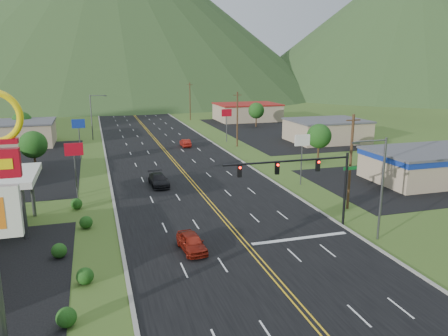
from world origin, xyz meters
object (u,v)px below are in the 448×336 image
object	(u,v)px
streetlight_west	(93,114)
traffic_signal	(307,173)
car_red_near	(192,243)
car_dark_mid	(159,180)
car_red_far	(185,143)
streetlight_east	(379,182)

from	to	relation	value
streetlight_west	traffic_signal	bearing A→B (deg)	-72.03
car_red_near	car_dark_mid	xyz separation A→B (m)	(0.30, 20.20, 0.01)
streetlight_west	car_dark_mid	bearing A→B (deg)	-79.01
streetlight_west	car_red_near	world-z (taller)	streetlight_west
car_red_near	car_red_far	distance (m)	46.11
streetlight_west	car_dark_mid	size ratio (longest dim) A/B	1.76
traffic_signal	car_red_near	distance (m)	12.20
streetlight_west	car_red_near	size ratio (longest dim) A/B	2.09
car_red_far	streetlight_east	bearing A→B (deg)	98.81
traffic_signal	car_dark_mid	distance (m)	21.87
traffic_signal	streetlight_west	bearing A→B (deg)	107.97
traffic_signal	streetlight_east	size ratio (longest dim) A/B	1.46
streetlight_west	car_red_far	bearing A→B (deg)	-38.19
streetlight_east	streetlight_west	distance (m)	64.21
streetlight_east	traffic_signal	bearing A→B (deg)	139.61
streetlight_east	car_dark_mid	xyz separation A→B (m)	(-15.56, 22.42, -4.44)
traffic_signal	streetlight_east	bearing A→B (deg)	-40.39
car_dark_mid	car_red_far	xyz separation A→B (m)	(8.66, 25.03, -0.05)
traffic_signal	streetlight_west	world-z (taller)	streetlight_west
car_red_near	car_red_far	xyz separation A→B (m)	(8.96, 45.23, -0.04)
streetlight_east	streetlight_west	size ratio (longest dim) A/B	1.00
traffic_signal	streetlight_east	world-z (taller)	streetlight_east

